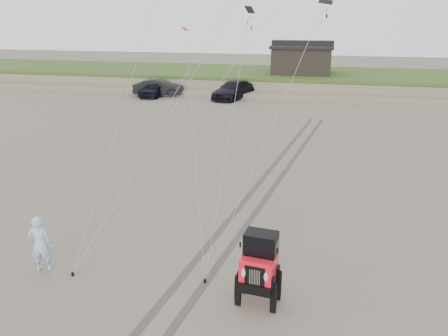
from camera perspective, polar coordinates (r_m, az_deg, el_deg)
The scene contains 11 objects.
ground at distance 13.99m, azimuth -7.50°, elevation -13.83°, with size 160.00×160.00×0.00m, color #6B6054.
dune_ridge at distance 49.09m, azimuth 7.62°, elevation 11.28°, with size 160.00×14.25×1.73m.
cabin at distance 48.18m, azimuth 10.13°, elevation 13.90°, with size 6.40×5.40×3.35m.
truck_a at distance 44.17m, azimuth -9.12°, elevation 10.28°, with size 1.88×4.67×1.59m, color black.
truck_b at distance 44.29m, azimuth -8.52°, elevation 10.35°, with size 1.72×4.93×1.62m, color black.
truck_c at distance 42.37m, azimuth 1.26°, elevation 10.17°, with size 2.31×5.69×1.65m, color black.
jeep at distance 12.35m, azimuth 4.54°, elevation -13.98°, with size 1.95×4.53×1.69m, color #FF192A, non-canonical shape.
man at distance 14.83m, azimuth -22.88°, elevation -9.11°, with size 0.68×0.45×1.86m, color #97BEE9.
stake_main at distance 14.62m, azimuth -19.17°, elevation -12.97°, with size 0.08×0.08×0.12m, color black.
stake_aux at distance 13.56m, azimuth -2.52°, elevation -14.53°, with size 0.08×0.08×0.12m, color black.
tire_tracks at distance 20.53m, azimuth 5.37°, elevation -2.48°, with size 5.22×29.74×0.01m.
Camera 1 is at (4.25, -10.93, 7.63)m, focal length 35.00 mm.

